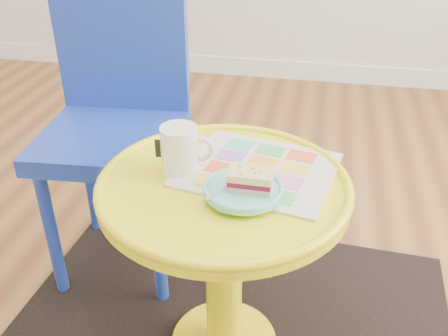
% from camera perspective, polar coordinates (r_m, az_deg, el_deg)
% --- Properties ---
extents(floor, '(4.00, 4.00, 0.00)m').
position_cam_1_polar(floor, '(1.74, -5.03, -12.71)').
color(floor, brown).
rests_on(floor, ground).
extents(room_walls, '(4.00, 4.00, 4.00)m').
position_cam_1_polar(room_walls, '(2.83, -19.19, 5.48)').
color(room_walls, silver).
rests_on(room_walls, ground).
extents(side_table, '(0.60, 0.60, 0.57)m').
position_cam_1_polar(side_table, '(1.26, 0.00, -7.78)').
color(side_table, yellow).
rests_on(side_table, ground).
extents(chair, '(0.45, 0.45, 0.95)m').
position_cam_1_polar(chair, '(1.61, -12.14, 6.37)').
color(chair, '#1A35A9').
rests_on(chair, ground).
extents(newspaper, '(0.41, 0.37, 0.01)m').
position_cam_1_polar(newspaper, '(1.22, 3.89, -0.17)').
color(newspaper, silver).
rests_on(newspaper, side_table).
extents(mug, '(0.13, 0.09, 0.12)m').
position_cam_1_polar(mug, '(1.19, -4.98, 2.27)').
color(mug, white).
rests_on(mug, side_table).
extents(plate, '(0.18, 0.18, 0.02)m').
position_cam_1_polar(plate, '(1.11, 2.21, -2.56)').
color(plate, '#63CAD2').
rests_on(plate, newspaper).
extents(cake_slice, '(0.10, 0.07, 0.04)m').
position_cam_1_polar(cake_slice, '(1.10, 3.06, -1.24)').
color(cake_slice, '#D3BC8C').
rests_on(cake_slice, plate).
extents(fork, '(0.07, 0.14, 0.00)m').
position_cam_1_polar(fork, '(1.11, 0.41, -1.86)').
color(fork, silver).
rests_on(fork, plate).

